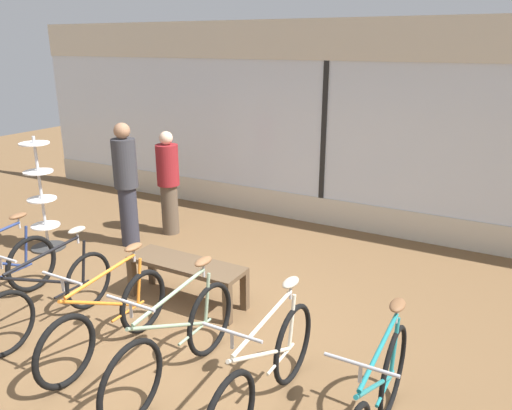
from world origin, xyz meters
The scene contains 11 objects.
ground_plane centered at (0.00, 0.00, 0.00)m, with size 24.00×24.00×0.00m, color brown.
shop_back_wall centered at (0.00, 3.91, 1.64)m, with size 12.00×0.08×3.20m.
bicycle_left centered at (-1.25, -0.41, 0.37)m, with size 0.46×1.69×1.01m.
bicycle_center_left centered at (-0.39, -0.47, 0.37)m, with size 0.46×1.66×1.01m.
bicycle_center_right centered at (0.43, -0.50, 0.39)m, with size 0.46×1.79×1.04m.
bicycle_right centered at (1.29, -0.48, 0.40)m, with size 0.46×1.77×1.04m.
bicycle_far_right centered at (2.16, -0.44, 0.41)m, with size 0.46×1.77×1.05m.
accessory_rack centered at (-3.08, 1.01, 0.68)m, with size 0.48×0.48×1.65m.
display_bench centered at (-0.35, 0.71, 0.41)m, with size 1.40×0.44×0.50m.
customer_near_rack centered at (-2.13, 1.71, 0.96)m, with size 0.47×0.47×1.81m.
customer_by_window centered at (-1.90, 2.37, 0.84)m, with size 0.45×0.45×1.61m.
Camera 1 is at (2.83, -3.40, 2.86)m, focal length 35.00 mm.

